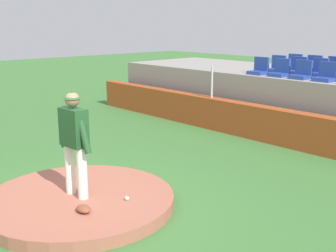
% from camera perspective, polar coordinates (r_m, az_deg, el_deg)
% --- Properties ---
extents(ground_plane, '(60.00, 60.00, 0.00)m').
position_cam_1_polar(ground_plane, '(7.79, -11.61, -10.35)').
color(ground_plane, '#3D7134').
extents(pitchers_mound, '(3.29, 3.29, 0.20)m').
position_cam_1_polar(pitchers_mound, '(7.75, -11.64, -9.67)').
color(pitchers_mound, '#A25C48').
rests_on(pitchers_mound, ground_plane).
extents(pitcher, '(0.81, 0.30, 1.83)m').
position_cam_1_polar(pitcher, '(7.39, -12.29, -1.30)').
color(pitcher, white).
rests_on(pitcher, pitchers_mound).
extents(baseball, '(0.07, 0.07, 0.07)m').
position_cam_1_polar(baseball, '(7.39, -5.45, -9.47)').
color(baseball, white).
rests_on(baseball, pitchers_mound).
extents(fielding_glove, '(0.31, 0.22, 0.11)m').
position_cam_1_polar(fielding_glove, '(7.05, -11.10, -10.68)').
color(fielding_glove, brown).
rests_on(fielding_glove, pitchers_mound).
extents(brick_barrier, '(15.07, 0.40, 0.93)m').
position_cam_1_polar(brick_barrier, '(11.67, 14.21, -0.04)').
color(brick_barrier, '#A1461E').
rests_on(brick_barrier, ground_plane).
extents(fence_post_left, '(0.06, 0.06, 0.93)m').
position_cam_1_polar(fence_post_left, '(12.89, 5.82, 5.77)').
color(fence_post_left, silver).
rests_on(fence_post_left, brick_barrier).
extents(bleacher_platform, '(14.19, 3.66, 1.63)m').
position_cam_1_polar(bleacher_platform, '(13.59, 19.81, 2.96)').
color(bleacher_platform, gray).
rests_on(bleacher_platform, ground_plane).
extents(stadium_chair_0, '(0.48, 0.44, 0.50)m').
position_cam_1_polar(stadium_chair_0, '(13.07, 11.95, 7.38)').
color(stadium_chair_0, '#254196').
rests_on(stadium_chair_0, bleacher_platform).
extents(stadium_chair_1, '(0.48, 0.44, 0.50)m').
position_cam_1_polar(stadium_chair_1, '(12.68, 14.57, 7.06)').
color(stadium_chair_1, '#254196').
rests_on(stadium_chair_1, bleacher_platform).
extents(stadium_chair_2, '(0.48, 0.44, 0.50)m').
position_cam_1_polar(stadium_chair_2, '(12.30, 17.22, 6.70)').
color(stadium_chair_2, '#254196').
rests_on(stadium_chair_2, bleacher_platform).
extents(stadium_chair_3, '(0.48, 0.44, 0.50)m').
position_cam_1_polar(stadium_chair_3, '(11.98, 20.08, 6.32)').
color(stadium_chair_3, '#254196').
rests_on(stadium_chair_3, bleacher_platform).
extents(stadium_chair_5, '(0.48, 0.44, 0.50)m').
position_cam_1_polar(stadium_chair_5, '(13.85, 14.16, 7.60)').
color(stadium_chair_5, '#254196').
rests_on(stadium_chair_5, bleacher_platform).
extents(stadium_chair_6, '(0.48, 0.44, 0.50)m').
position_cam_1_polar(stadium_chair_6, '(13.45, 16.73, 7.27)').
color(stadium_chair_6, '#254196').
rests_on(stadium_chair_6, bleacher_platform).
extents(stadium_chair_7, '(0.48, 0.44, 0.50)m').
position_cam_1_polar(stadium_chair_7, '(13.10, 19.22, 6.94)').
color(stadium_chair_7, '#254196').
rests_on(stadium_chair_7, bleacher_platform).
extents(stadium_chair_10, '(0.48, 0.44, 0.50)m').
position_cam_1_polar(stadium_chair_10, '(14.58, 16.22, 7.75)').
color(stadium_chair_10, '#254196').
rests_on(stadium_chair_10, bleacher_platform).
extents(stadium_chair_11, '(0.48, 0.44, 0.50)m').
position_cam_1_polar(stadium_chair_11, '(14.19, 18.57, 7.44)').
color(stadium_chair_11, '#254196').
rests_on(stadium_chair_11, bleacher_platform).
extents(stadium_chair_12, '(0.48, 0.44, 0.50)m').
position_cam_1_polar(stadium_chair_12, '(13.88, 21.04, 7.12)').
color(stadium_chair_12, '#254196').
rests_on(stadium_chair_12, bleacher_platform).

